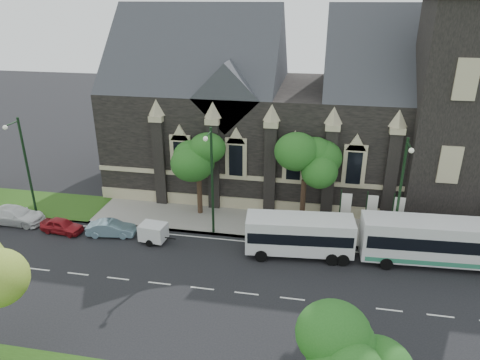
% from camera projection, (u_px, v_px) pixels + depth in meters
% --- Properties ---
extents(ground, '(160.00, 160.00, 0.00)m').
position_uv_depth(ground, '(247.00, 293.00, 28.87)').
color(ground, black).
rests_on(ground, ground).
extents(sidewalk, '(80.00, 5.00, 0.15)m').
position_uv_depth(sidewalk, '(265.00, 224.00, 37.45)').
color(sidewalk, gray).
rests_on(sidewalk, ground).
extents(museum, '(40.00, 17.70, 29.90)m').
position_uv_depth(museum, '(333.00, 108.00, 41.87)').
color(museum, black).
rests_on(museum, ground).
extents(tree_park_east, '(3.40, 3.40, 6.28)m').
position_uv_depth(tree_park_east, '(360.00, 359.00, 17.59)').
color(tree_park_east, black).
rests_on(tree_park_east, ground).
extents(tree_walk_right, '(4.08, 4.08, 7.80)m').
position_uv_depth(tree_walk_right, '(308.00, 158.00, 35.79)').
color(tree_walk_right, black).
rests_on(tree_walk_right, ground).
extents(tree_walk_left, '(3.91, 3.91, 7.64)m').
position_uv_depth(tree_walk_left, '(201.00, 153.00, 37.33)').
color(tree_walk_left, black).
rests_on(tree_walk_left, ground).
extents(street_lamp_near, '(0.36, 1.88, 9.00)m').
position_uv_depth(street_lamp_near, '(401.00, 190.00, 31.63)').
color(street_lamp_near, black).
rests_on(street_lamp_near, ground).
extents(street_lamp_mid, '(0.36, 1.88, 9.00)m').
position_uv_depth(street_lamp_mid, '(211.00, 177.00, 33.99)').
color(street_lamp_mid, black).
rests_on(street_lamp_mid, ground).
extents(street_lamp_far, '(0.36, 1.88, 9.00)m').
position_uv_depth(street_lamp_far, '(25.00, 163.00, 36.69)').
color(street_lamp_far, black).
rests_on(street_lamp_far, ground).
extents(banner_flag_left, '(0.90, 0.10, 4.00)m').
position_uv_depth(banner_flag_left, '(344.00, 208.00, 35.05)').
color(banner_flag_left, black).
rests_on(banner_flag_left, ground).
extents(banner_flag_center, '(0.90, 0.10, 4.00)m').
position_uv_depth(banner_flag_center, '(370.00, 211.00, 34.71)').
color(banner_flag_center, black).
rests_on(banner_flag_center, ground).
extents(banner_flag_right, '(0.90, 0.10, 4.00)m').
position_uv_depth(banner_flag_right, '(396.00, 213.00, 34.37)').
color(banner_flag_right, black).
rests_on(banner_flag_right, ground).
extents(tour_coach, '(11.84, 3.19, 3.42)m').
position_uv_depth(tour_coach, '(446.00, 242.00, 31.31)').
color(tour_coach, silver).
rests_on(tour_coach, ground).
extents(shuttle_bus, '(8.07, 3.36, 3.04)m').
position_uv_depth(shuttle_bus, '(300.00, 234.00, 32.60)').
color(shuttle_bus, silver).
rests_on(shuttle_bus, ground).
extents(box_trailer, '(2.94, 1.73, 1.53)m').
position_uv_depth(box_trailer, '(153.00, 232.00, 34.62)').
color(box_trailer, silver).
rests_on(box_trailer, ground).
extents(sedan, '(4.02, 1.85, 1.28)m').
position_uv_depth(sedan, '(111.00, 228.00, 35.62)').
color(sedan, '#7DA2B5').
rests_on(sedan, ground).
extents(car_far_red, '(3.70, 1.82, 1.22)m').
position_uv_depth(car_far_red, '(62.00, 226.00, 36.11)').
color(car_far_red, maroon).
rests_on(car_far_red, ground).
extents(car_far_white, '(5.11, 2.11, 1.48)m').
position_uv_depth(car_far_white, '(15.00, 215.00, 37.55)').
color(car_far_white, silver).
rests_on(car_far_white, ground).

